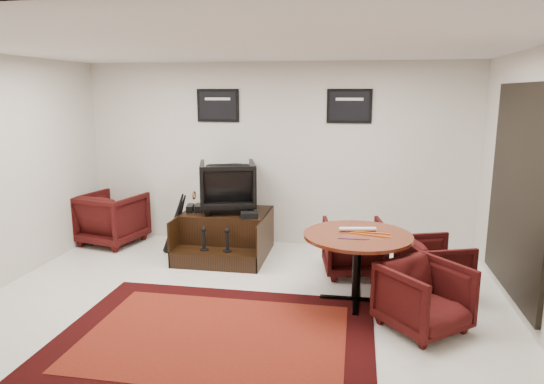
{
  "coord_description": "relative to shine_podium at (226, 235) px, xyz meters",
  "views": [
    {
      "loc": [
        1.23,
        -4.83,
        2.34
      ],
      "look_at": [
        0.22,
        0.9,
        1.15
      ],
      "focal_mm": 32.0,
      "sensor_mm": 36.0,
      "label": 1
    }
  ],
  "objects": [
    {
      "name": "paper_roll",
      "position": [
        1.89,
        -1.22,
        0.53
      ],
      "size": [
        0.42,
        0.12,
        0.05
      ],
      "primitive_type": "cylinder",
      "rotation": [
        0.0,
        1.57,
        0.18
      ],
      "color": "silver",
      "rests_on": "meeting_table"
    },
    {
      "name": "shoes_pair",
      "position": [
        -0.48,
        -0.01,
        0.39
      ],
      "size": [
        0.26,
        0.29,
        0.09
      ],
      "color": "black",
      "rests_on": "shine_podium"
    },
    {
      "name": "shine_chair",
      "position": [
        -0.0,
        0.13,
        0.75
      ],
      "size": [
        0.97,
        0.93,
        0.81
      ],
      "primitive_type": "imported",
      "rotation": [
        0.0,
        0.0,
        3.43
      ],
      "color": "black",
      "rests_on": "shine_podium"
    },
    {
      "name": "table_chair_corner",
      "position": [
        2.56,
        -1.92,
        0.08
      ],
      "size": [
        1.01,
        1.0,
        0.76
      ],
      "primitive_type": "imported",
      "rotation": [
        0.0,
        0.0,
        0.71
      ],
      "color": "black",
      "rests_on": "ground"
    },
    {
      "name": "umbrella_black",
      "position": [
        -0.76,
        -0.09,
        0.18
      ],
      "size": [
        0.35,
        0.13,
        0.94
      ],
      "primitive_type": null,
      "color": "black",
      "rests_on": "ground"
    },
    {
      "name": "ground",
      "position": [
        0.62,
        -1.8,
        -0.29
      ],
      "size": [
        6.0,
        6.0,
        0.0
      ],
      "primitive_type": "plane",
      "color": "white",
      "rests_on": "ground"
    },
    {
      "name": "umbrella_hooked",
      "position": [
        -0.75,
        0.01,
        0.16
      ],
      "size": [
        0.33,
        0.13,
        0.9
      ],
      "primitive_type": null,
      "color": "black",
      "rests_on": "ground"
    },
    {
      "name": "shine_podium",
      "position": [
        0.0,
        0.0,
        0.0
      ],
      "size": [
        1.24,
        1.27,
        0.63
      ],
      "color": "black",
      "rests_on": "ground"
    },
    {
      "name": "table_chair_window",
      "position": [
        2.8,
        -0.93,
        0.07
      ],
      "size": [
        0.85,
        0.88,
        0.72
      ],
      "primitive_type": "imported",
      "rotation": [
        0.0,
        0.0,
        1.91
      ],
      "color": "black",
      "rests_on": "ground"
    },
    {
      "name": "room_shell",
      "position": [
        1.03,
        -1.68,
        1.49
      ],
      "size": [
        6.02,
        5.02,
        2.81
      ],
      "color": "silver",
      "rests_on": "ground"
    },
    {
      "name": "area_rug",
      "position": [
        0.55,
        -2.44,
        -0.29
      ],
      "size": [
        3.07,
        2.3,
        0.01
      ],
      "color": "black",
      "rests_on": "ground"
    },
    {
      "name": "meeting_table",
      "position": [
        1.9,
        -1.34,
        0.41
      ],
      "size": [
        1.21,
        1.21,
        0.79
      ],
      "color": "#48140A",
      "rests_on": "ground"
    },
    {
      "name": "table_chair_back",
      "position": [
        1.85,
        -0.46,
        0.1
      ],
      "size": [
        0.87,
        0.83,
        0.78
      ],
      "primitive_type": "imported",
      "rotation": [
        0.0,
        0.0,
        3.31
      ],
      "color": "black",
      "rests_on": "ground"
    },
    {
      "name": "table_clutter",
      "position": [
        1.99,
        -1.36,
        0.51
      ],
      "size": [
        0.57,
        0.31,
        0.01
      ],
      "color": "#D3590B",
      "rests_on": "meeting_table"
    },
    {
      "name": "armchair_side",
      "position": [
        -1.91,
        0.2,
        0.15
      ],
      "size": [
        1.02,
        0.98,
        0.89
      ],
      "primitive_type": "imported",
      "rotation": [
        0.0,
        0.0,
        2.92
      ],
      "color": "black",
      "rests_on": "ground"
    },
    {
      "name": "polish_kit",
      "position": [
        0.41,
        -0.26,
        0.38
      ],
      "size": [
        0.27,
        0.22,
        0.08
      ],
      "primitive_type": "cube",
      "rotation": [
        0.0,
        0.0,
        0.28
      ],
      "color": "black",
      "rests_on": "shine_podium"
    }
  ]
}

